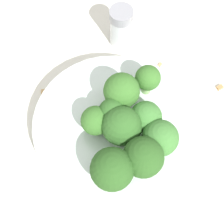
# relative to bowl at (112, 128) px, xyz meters

# --- Properties ---
(ground_plane) EXTENTS (3.00, 3.00, 0.00)m
(ground_plane) POSITION_rel_bowl_xyz_m (0.00, 0.00, -0.02)
(ground_plane) COLOR silver
(bowl) EXTENTS (0.22, 0.22, 0.04)m
(bowl) POSITION_rel_bowl_xyz_m (0.00, 0.00, 0.00)
(bowl) COLOR silver
(bowl) RESTS_ON ground_plane
(broccoli_floret_0) EXTENTS (0.05, 0.05, 0.05)m
(broccoli_floret_0) POSITION_rel_bowl_xyz_m (0.07, 0.01, 0.05)
(broccoli_floret_0) COLOR #84AD66
(broccoli_floret_0) RESTS_ON bowl
(broccoli_floret_1) EXTENTS (0.05, 0.05, 0.06)m
(broccoli_floret_1) POSITION_rel_bowl_xyz_m (0.02, -0.01, 0.05)
(broccoli_floret_1) COLOR #84AD66
(broccoli_floret_1) RESTS_ON bowl
(broccoli_floret_2) EXTENTS (0.05, 0.05, 0.06)m
(broccoli_floret_2) POSITION_rel_bowl_xyz_m (-0.01, 0.03, 0.06)
(broccoli_floret_2) COLOR #7A9E5B
(broccoli_floret_2) RESTS_ON bowl
(broccoli_floret_3) EXTENTS (0.03, 0.03, 0.05)m
(broccoli_floret_3) POSITION_rel_bowl_xyz_m (-0.00, 0.00, 0.05)
(broccoli_floret_3) COLOR #8EB770
(broccoli_floret_3) RESTS_ON bowl
(broccoli_floret_4) EXTENTS (0.05, 0.05, 0.07)m
(broccoli_floret_4) POSITION_rel_bowl_xyz_m (0.05, -0.06, 0.06)
(broccoli_floret_4) COLOR #8EB770
(broccoli_floret_4) RESTS_ON bowl
(broccoli_floret_5) EXTENTS (0.04, 0.04, 0.05)m
(broccoli_floret_5) POSITION_rel_bowl_xyz_m (-0.01, -0.02, 0.05)
(broccoli_floret_5) COLOR #84AD66
(broccoli_floret_5) RESTS_ON bowl
(broccoli_floret_6) EXTENTS (0.05, 0.05, 0.06)m
(broccoli_floret_6) POSITION_rel_bowl_xyz_m (0.07, -0.03, 0.06)
(broccoli_floret_6) COLOR #84AD66
(broccoli_floret_6) RESTS_ON bowl
(broccoli_floret_7) EXTENTS (0.04, 0.04, 0.05)m
(broccoli_floret_7) POSITION_rel_bowl_xyz_m (0.04, 0.02, 0.05)
(broccoli_floret_7) COLOR #8EB770
(broccoli_floret_7) RESTS_ON bowl
(broccoli_floret_8) EXTENTS (0.03, 0.03, 0.05)m
(broccoli_floret_8) POSITION_rel_bowl_xyz_m (0.01, 0.07, 0.05)
(broccoli_floret_8) COLOR #84AD66
(broccoli_floret_8) RESTS_ON bowl
(pepper_shaker) EXTENTS (0.04, 0.04, 0.07)m
(pepper_shaker) POSITION_rel_bowl_xyz_m (-0.09, 0.14, 0.02)
(pepper_shaker) COLOR silver
(pepper_shaker) RESTS_ON ground_plane
(almond_crumb_0) EXTENTS (0.01, 0.01, 0.01)m
(almond_crumb_0) POSITION_rel_bowl_xyz_m (0.09, 0.16, -0.01)
(almond_crumb_0) COLOR #AD7F4C
(almond_crumb_0) RESTS_ON ground_plane
(almond_crumb_1) EXTENTS (0.01, 0.01, 0.01)m
(almond_crumb_1) POSITION_rel_bowl_xyz_m (-0.12, -0.01, -0.01)
(almond_crumb_1) COLOR tan
(almond_crumb_1) RESTS_ON ground_plane
(almond_crumb_2) EXTENTS (0.00, 0.01, 0.01)m
(almond_crumb_2) POSITION_rel_bowl_xyz_m (-0.01, 0.14, -0.02)
(almond_crumb_2) COLOR tan
(almond_crumb_2) RESTS_ON ground_plane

